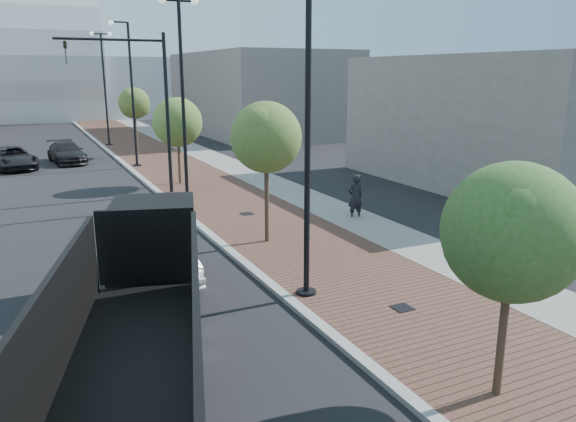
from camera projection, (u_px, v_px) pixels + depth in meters
name	position (u px, v px, depth m)	size (l,w,h in m)	color
sidewalk	(160.00, 152.00, 42.90)	(7.00, 140.00, 0.12)	#4C2D23
concrete_strip	(194.00, 150.00, 44.04)	(2.40, 140.00, 0.13)	slate
curb	(113.00, 155.00, 41.41)	(0.30, 140.00, 0.14)	gray
dump_truck	(146.00, 296.00, 12.31)	(5.78, 13.40, 3.08)	black
white_sedan	(151.00, 253.00, 16.87)	(1.62, 4.66, 1.54)	silver
dark_car_mid	(12.00, 158.00, 35.81)	(2.38, 5.15, 1.43)	black
dark_car_far	(67.00, 153.00, 38.23)	(1.99, 4.89, 1.42)	black
pedestrian	(355.00, 197.00, 23.41)	(0.72, 0.47, 1.97)	black
streetlight_1	(304.00, 143.00, 14.40)	(1.44, 0.56, 9.21)	black
streetlight_2	(183.00, 102.00, 24.80)	(1.72, 0.56, 9.28)	black
streetlight_3	(131.00, 101.00, 35.34)	(1.44, 0.56, 9.21)	black
streetlight_4	(105.00, 88.00, 45.73)	(1.72, 0.56, 9.28)	black
traffic_mast	(148.00, 96.00, 27.00)	(5.09, 0.20, 8.00)	black
tree_0	(514.00, 232.00, 9.92)	(2.57, 2.55, 4.64)	#382619
tree_1	(267.00, 138.00, 19.38)	(2.54, 2.52, 5.18)	#382619
tree_2	(178.00, 123.00, 29.96)	(2.69, 2.69, 4.83)	#382619
tree_3	(135.00, 103.00, 40.32)	(2.33, 2.27, 5.06)	#382619
convention_center	(45.00, 73.00, 78.36)	(50.00, 30.00, 50.00)	#ABB1B6
commercial_block_ne	(258.00, 93.00, 55.94)	(12.00, 22.00, 8.00)	slate
commercial_block_e	(500.00, 121.00, 30.74)	(10.00, 16.00, 7.00)	#5E5855
utility_cover_1	(402.00, 308.00, 14.50)	(0.50, 0.50, 0.02)	black
utility_cover_2	(247.00, 214.00, 24.10)	(0.50, 0.50, 0.02)	black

